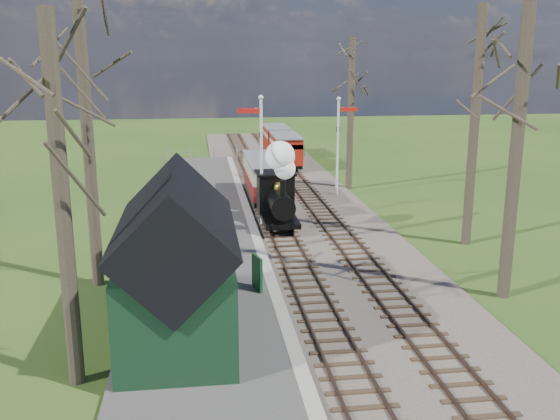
{
  "coord_description": "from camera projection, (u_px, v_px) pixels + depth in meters",
  "views": [
    {
      "loc": [
        -3.62,
        -12.67,
        7.94
      ],
      "look_at": [
        -0.26,
        12.7,
        1.6
      ],
      "focal_mm": 40.0,
      "sensor_mm": 36.0,
      "label": 1
    }
  ],
  "objects": [
    {
      "name": "red_carriage_a",
      "position": [
        286.0,
        150.0,
        44.55
      ],
      "size": [
        1.89,
        4.68,
        1.99
      ],
      "color": "black",
      "rests_on": "ground"
    },
    {
      "name": "person",
      "position": [
        232.0,
        311.0,
        17.72
      ],
      "size": [
        0.44,
        0.56,
        1.37
      ],
      "primitive_type": "imported",
      "rotation": [
        0.0,
        0.0,
        1.82
      ],
      "color": "black",
      "rests_on": "platform"
    },
    {
      "name": "distant_hills",
      "position": [
        240.0,
        248.0,
        80.59
      ],
      "size": [
        114.4,
        48.0,
        22.02
      ],
      "color": "#385B23",
      "rests_on": "ground"
    },
    {
      "name": "locomotive",
      "position": [
        278.0,
        190.0,
        28.73
      ],
      "size": [
        1.67,
        3.9,
        4.18
      ],
      "color": "black",
      "rests_on": "ground"
    },
    {
      "name": "semaphore_near",
      "position": [
        260.0,
        151.0,
        28.99
      ],
      "size": [
        1.22,
        0.24,
        6.22
      ],
      "color": "silver",
      "rests_on": "ground"
    },
    {
      "name": "track_near",
      "position": [
        263.0,
        197.0,
        35.71
      ],
      "size": [
        1.6,
        60.0,
        0.15
      ],
      "color": "brown",
      "rests_on": "ground"
    },
    {
      "name": "coach",
      "position": [
        264.0,
        176.0,
        34.69
      ],
      "size": [
        1.95,
        6.68,
        2.05
      ],
      "color": "black",
      "rests_on": "ground"
    },
    {
      "name": "bench",
      "position": [
        215.0,
        310.0,
        18.54
      ],
      "size": [
        0.69,
        1.56,
        0.86
      ],
      "color": "#4B2F1B",
      "rests_on": "platform"
    },
    {
      "name": "bare_trees",
      "position": [
        332.0,
        131.0,
        23.2
      ],
      "size": [
        15.51,
        22.39,
        12.0
      ],
      "color": "#382D23",
      "rests_on": "ground"
    },
    {
      "name": "semaphore_far",
      "position": [
        339.0,
        139.0,
        35.49
      ],
      "size": [
        1.22,
        0.24,
        5.72
      ],
      "color": "silver",
      "rests_on": "ground"
    },
    {
      "name": "track_far",
      "position": [
        308.0,
        195.0,
        36.04
      ],
      "size": [
        1.6,
        60.0,
        0.15
      ],
      "color": "brown",
      "rests_on": "ground"
    },
    {
      "name": "station_shed",
      "position": [
        177.0,
        266.0,
        17.32
      ],
      "size": [
        3.25,
        6.3,
        4.78
      ],
      "color": "black",
      "rests_on": "platform"
    },
    {
      "name": "coping_strip",
      "position": [
        255.0,
        236.0,
        27.86
      ],
      "size": [
        0.4,
        44.0,
        0.21
      ],
      "primitive_type": "cube",
      "color": "#B2AD9E",
      "rests_on": "ground"
    },
    {
      "name": "ground",
      "position": [
        362.0,
        405.0,
        14.56
      ],
      "size": [
        140.0,
        140.0,
        0.0
      ],
      "primitive_type": "plane",
      "color": "#2C4F18",
      "rests_on": "ground"
    },
    {
      "name": "ballast_bed",
      "position": [
        286.0,
        197.0,
        35.89
      ],
      "size": [
        8.0,
        60.0,
        0.1
      ],
      "primitive_type": "cube",
      "color": "brown",
      "rests_on": "ground"
    },
    {
      "name": "platform",
      "position": [
        204.0,
        238.0,
        27.57
      ],
      "size": [
        5.0,
        44.0,
        0.2
      ],
      "primitive_type": "cube",
      "color": "#474442",
      "rests_on": "ground"
    },
    {
      "name": "sign_board",
      "position": [
        257.0,
        273.0,
        21.11
      ],
      "size": [
        0.3,
        0.81,
        1.19
      ],
      "color": "#0F4621",
      "rests_on": "platform"
    },
    {
      "name": "fence_line",
      "position": [
        248.0,
        152.0,
        49.11
      ],
      "size": [
        12.6,
        0.08,
        1.0
      ],
      "color": "slate",
      "rests_on": "ground"
    },
    {
      "name": "red_carriage_b",
      "position": [
        276.0,
        140.0,
        49.84
      ],
      "size": [
        1.89,
        4.68,
        1.99
      ],
      "color": "black",
      "rests_on": "ground"
    }
  ]
}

